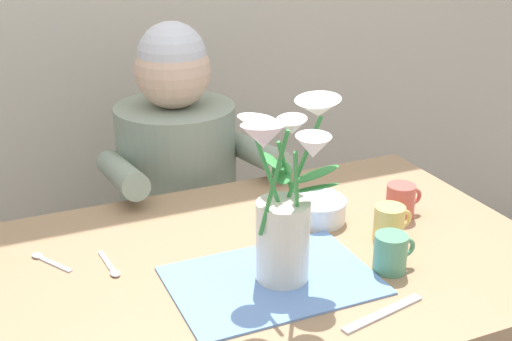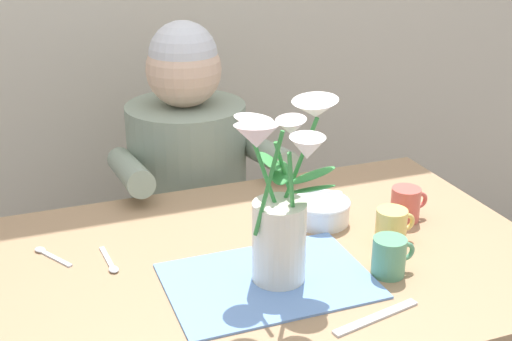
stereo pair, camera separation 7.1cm
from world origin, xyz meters
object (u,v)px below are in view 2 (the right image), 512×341
Objects in this scene: coffee_cup at (390,256)px; dinner_knife at (376,317)px; seated_person at (189,213)px; ceramic_bowl at (321,210)px; tea_cup at (406,204)px; flower_vase at (281,202)px; ceramic_mug at (392,226)px.

dinner_knife is at bearing -128.48° from coffee_cup.
ceramic_bowl is (0.18, -0.51, 0.21)m from seated_person.
dinner_knife is 2.04× the size of tea_cup.
ceramic_bowl is at bearing 47.42° from flower_vase.
flower_vase is at bearing 165.37° from coffee_cup.
tea_cup reaches higher than dinner_knife.
seated_person is 8.35× the size of ceramic_bowl.
coffee_cup and tea_cup have the same top height.
coffee_cup is at bearing -84.27° from ceramic_bowl.
seated_person is 12.20× the size of ceramic_mug.
tea_cup is 1.00× the size of ceramic_mug.
seated_person is 0.92m from dinner_knife.
flower_vase is (-0.00, -0.71, 0.35)m from seated_person.
flower_vase reaches higher than coffee_cup.
ceramic_mug reaches higher than dinner_knife.
flower_vase is 0.31m from ceramic_bowl.
ceramic_bowl is at bearing 95.73° from coffee_cup.
flower_vase is at bearing 109.39° from dinner_knife.
flower_vase is 1.93× the size of dinner_knife.
ceramic_bowl is 0.39m from dinner_knife.
seated_person is 12.20× the size of coffee_cup.
flower_vase is 3.95× the size of ceramic_mug.
seated_person is at bearing 89.77° from flower_vase.
seated_person is at bearing 85.05° from dinner_knife.
ceramic_mug is at bearing 57.07° from coffee_cup.
flower_vase is 3.95× the size of coffee_cup.
dinner_knife is at bearing -58.73° from flower_vase.
flower_vase is 3.95× the size of tea_cup.
ceramic_bowl is 1.46× the size of tea_cup.
ceramic_bowl is at bearing -70.61° from seated_person.
dinner_knife is 2.04× the size of coffee_cup.
dinner_knife is 0.30m from ceramic_mug.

